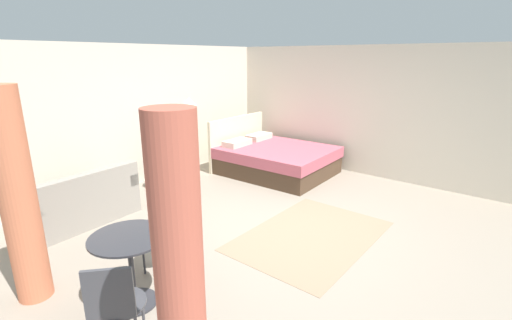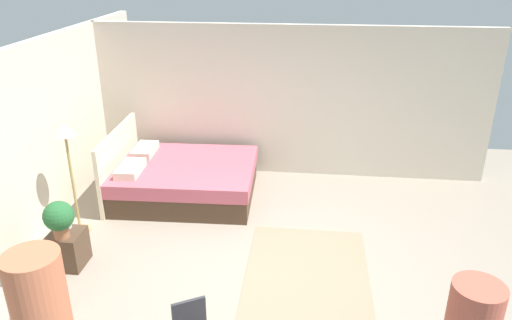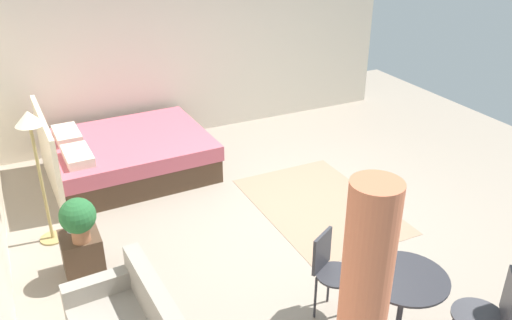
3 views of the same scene
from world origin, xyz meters
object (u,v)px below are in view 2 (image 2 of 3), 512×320
object	(u,v)px
bed	(182,178)
potted_plant	(59,217)
vase	(66,222)
nightstand	(68,249)
floor_lamp	(67,146)

from	to	relation	value
bed	potted_plant	size ratio (longest dim) A/B	4.70
bed	vase	world-z (taller)	bed
nightstand	vase	world-z (taller)	vase
potted_plant	floor_lamp	bearing A→B (deg)	15.46
nightstand	floor_lamp	distance (m)	1.32
nightstand	floor_lamp	xyz separation A→B (m)	(0.78, 0.23, 1.04)
bed	potted_plant	bearing A→B (deg)	156.42
nightstand	vase	distance (m)	0.33
bed	floor_lamp	size ratio (longest dim) A/B	1.40
floor_lamp	vase	bearing A→B (deg)	-163.82
floor_lamp	potted_plant	bearing A→B (deg)	-164.54
bed	floor_lamp	xyz separation A→B (m)	(-1.21, 1.16, 0.97)
nightstand	potted_plant	distance (m)	0.51
vase	floor_lamp	world-z (taller)	floor_lamp
floor_lamp	nightstand	bearing A→B (deg)	-163.49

